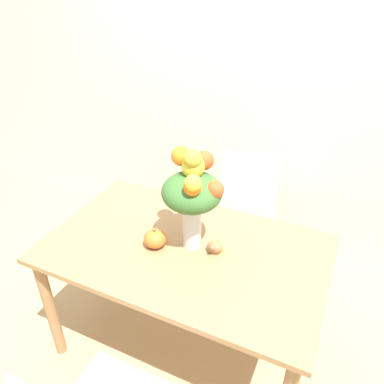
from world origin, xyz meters
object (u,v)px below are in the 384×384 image
Objects in this scene: pumpkin at (155,238)px; flower_vase at (193,192)px; dining_chair_near_window at (243,213)px; turkey_figurine at (216,245)px.

flower_vase is at bearing 28.12° from pumpkin.
pumpkin is 0.13× the size of dining_chair_near_window.
dining_chair_near_window is at bearing 76.64° from pumpkin.
dining_chair_near_window reaches higher than pumpkin.
flower_vase is at bearing -100.92° from dining_chair_near_window.
turkey_figurine is 0.83m from dining_chair_near_window.
dining_chair_near_window is (-0.08, 0.76, -0.32)m from turkey_figurine.
turkey_figurine is (0.12, 0.00, -0.28)m from flower_vase.
flower_vase is 0.31m from turkey_figurine.
turkey_figurine is (0.29, 0.09, -0.01)m from pumpkin.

